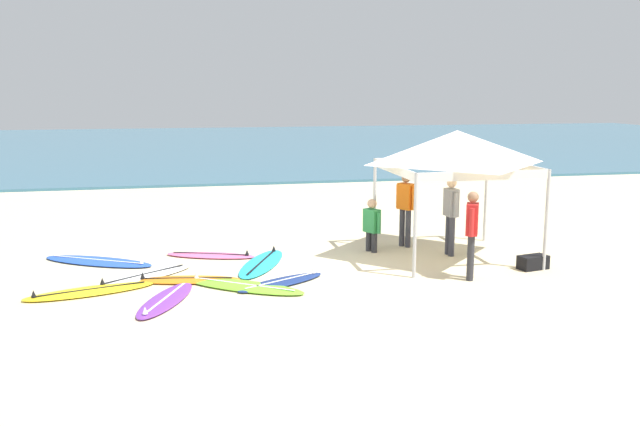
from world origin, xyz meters
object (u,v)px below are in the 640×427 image
object	(u,v)px
surfboard_cyan	(262,263)
surfboard_navy	(282,282)
surfboard_blue	(98,261)
surfboard_lime	(243,286)
surfboard_yellow	(90,291)
person_orange	(406,205)
person_green	(372,223)
gear_bag_near_tent	(533,262)
surfboard_purple	(166,300)
person_red	(472,229)
canopy_tent	(457,148)
surfboard_white	(144,276)
surfboard_pink	(211,255)
person_grey	(451,211)
surfboard_orange	(186,280)

from	to	relation	value
surfboard_cyan	surfboard_navy	bearing A→B (deg)	-82.43
surfboard_blue	surfboard_lime	xyz separation A→B (m)	(2.81, -2.43, 0.00)
surfboard_yellow	person_orange	bearing A→B (deg)	19.05
surfboard_lime	person_green	world-z (taller)	person_green
surfboard_lime	gear_bag_near_tent	size ratio (longest dim) A/B	4.03
surfboard_purple	person_red	xyz separation A→B (m)	(5.73, 0.25, 0.95)
canopy_tent	surfboard_blue	size ratio (longest dim) A/B	1.12
surfboard_lime	surfboard_white	world-z (taller)	same
surfboard_yellow	gear_bag_near_tent	world-z (taller)	gear_bag_near_tent
surfboard_navy	person_red	world-z (taller)	person_red
surfboard_pink	person_grey	xyz separation A→B (m)	(5.15, -0.92, 0.95)
surfboard_white	surfboard_pink	bearing A→B (deg)	45.97
person_red	surfboard_pink	bearing A→B (deg)	149.54
surfboard_purple	person_red	size ratio (longest dim) A/B	1.27
surfboard_blue	person_green	bearing A→B (deg)	-2.05
surfboard_blue	surfboard_cyan	bearing A→B (deg)	-14.62
surfboard_purple	person_orange	world-z (taller)	person_orange
canopy_tent	surfboard_white	xyz separation A→B (m)	(-6.53, -0.31, -2.35)
surfboard_navy	gear_bag_near_tent	bearing A→B (deg)	0.13
person_red	surfboard_navy	bearing A→B (deg)	173.16
surfboard_purple	surfboard_cyan	bearing A→B (deg)	47.95
person_red	person_green	size ratio (longest dim) A/B	1.43
surfboard_lime	person_grey	distance (m)	5.04
surfboard_orange	surfboard_lime	size ratio (longest dim) A/B	0.87
surfboard_white	surfboard_purple	xyz separation A→B (m)	(0.44, -1.64, 0.00)
surfboard_pink	surfboard_lime	distance (m)	2.52
surfboard_cyan	surfboard_navy	size ratio (longest dim) A/B	1.27
surfboard_blue	person_green	distance (m)	5.95
person_red	person_green	distance (m)	2.86
surfboard_blue	surfboard_navy	bearing A→B (deg)	-33.39
person_green	person_grey	bearing A→B (deg)	-22.72
surfboard_cyan	surfboard_orange	xyz separation A→B (m)	(-1.56, -0.94, 0.00)
surfboard_navy	surfboard_lime	xyz separation A→B (m)	(-0.74, -0.09, -0.00)
surfboard_lime	surfboard_purple	xyz separation A→B (m)	(-1.39, -0.59, 0.00)
surfboard_blue	surfboard_orange	distance (m)	2.55
surfboard_white	surfboard_yellow	bearing A→B (deg)	-137.38
surfboard_white	person_red	bearing A→B (deg)	-12.73
surfboard_lime	gear_bag_near_tent	xyz separation A→B (m)	(5.91, 0.10, 0.10)
surfboard_cyan	gear_bag_near_tent	world-z (taller)	gear_bag_near_tent
surfboard_cyan	person_grey	distance (m)	4.26
surfboard_white	person_red	world-z (taller)	person_red
person_orange	canopy_tent	bearing A→B (deg)	-59.34
surfboard_cyan	surfboard_blue	size ratio (longest dim) A/B	0.96
surfboard_pink	person_orange	world-z (taller)	person_orange
surfboard_cyan	surfboard_pink	xyz separation A→B (m)	(-0.99, 0.92, 0.00)
surfboard_cyan	person_green	xyz separation A→B (m)	(2.56, 0.66, 0.62)
canopy_tent	surfboard_purple	distance (m)	6.81
canopy_tent	surfboard_cyan	size ratio (longest dim) A/B	1.16
surfboard_pink	person_red	xyz separation A→B (m)	(4.79, -2.82, 0.95)
surfboard_purple	surfboard_pink	bearing A→B (deg)	72.96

